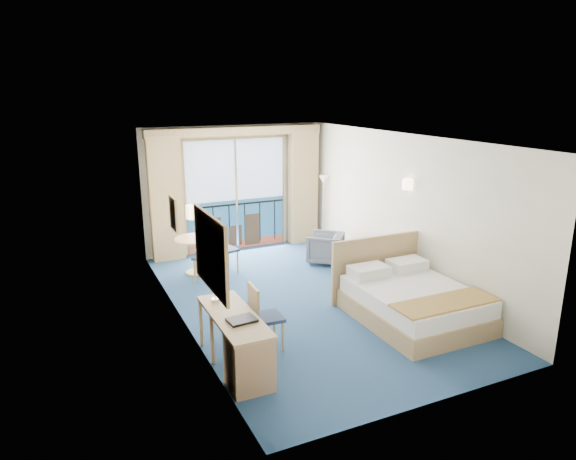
# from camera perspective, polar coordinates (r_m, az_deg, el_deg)

# --- Properties ---
(floor) EXTENTS (6.50, 6.50, 0.00)m
(floor) POSITION_cam_1_polar(r_m,az_deg,el_deg) (8.72, 1.55, -7.77)
(floor) COLOR navy
(floor) RESTS_ON ground
(room_walls) EXTENTS (4.04, 6.54, 2.72)m
(room_walls) POSITION_cam_1_polar(r_m,az_deg,el_deg) (8.18, 1.64, 3.75)
(room_walls) COLOR #EDE6CD
(room_walls) RESTS_ON ground
(balcony_door) EXTENTS (2.36, 0.03, 2.52)m
(balcony_door) POSITION_cam_1_polar(r_m,az_deg,el_deg) (11.22, -5.80, 3.57)
(balcony_door) COLOR navy
(balcony_door) RESTS_ON room_walls
(curtain_left) EXTENTS (0.65, 0.22, 2.55)m
(curtain_left) POSITION_cam_1_polar(r_m,az_deg,el_deg) (10.65, -13.41, 3.32)
(curtain_left) COLOR tan
(curtain_left) RESTS_ON room_walls
(curtain_right) EXTENTS (0.65, 0.22, 2.55)m
(curtain_right) POSITION_cam_1_polar(r_m,az_deg,el_deg) (11.65, 1.69, 4.75)
(curtain_right) COLOR tan
(curtain_right) RESTS_ON room_walls
(pelmet) EXTENTS (3.80, 0.25, 0.18)m
(pelmet) POSITION_cam_1_polar(r_m,az_deg,el_deg) (10.91, -5.76, 10.87)
(pelmet) COLOR tan
(pelmet) RESTS_ON room_walls
(mirror) EXTENTS (0.05, 1.25, 0.95)m
(mirror) POSITION_cam_1_polar(r_m,az_deg,el_deg) (6.18, -8.58, -2.49)
(mirror) COLOR tan
(mirror) RESTS_ON room_walls
(wall_print) EXTENTS (0.04, 0.42, 0.52)m
(wall_print) POSITION_cam_1_polar(r_m,az_deg,el_deg) (8.00, -12.61, 1.80)
(wall_print) COLOR tan
(wall_print) RESTS_ON room_walls
(sconce_left) EXTENTS (0.18, 0.18, 0.18)m
(sconce_left) POSITION_cam_1_polar(r_m,az_deg,el_deg) (6.95, -10.56, 1.99)
(sconce_left) COLOR beige
(sconce_left) RESTS_ON room_walls
(sconce_right) EXTENTS (0.18, 0.18, 0.18)m
(sconce_right) POSITION_cam_1_polar(r_m,az_deg,el_deg) (9.07, 13.15, 4.97)
(sconce_right) COLOR beige
(sconce_right) RESTS_ON room_walls
(bed) EXTENTS (1.72, 2.05, 1.08)m
(bed) POSITION_cam_1_polar(r_m,az_deg,el_deg) (8.14, 13.54, -7.63)
(bed) COLOR tan
(bed) RESTS_ON ground
(nightstand) EXTENTS (0.40, 0.38, 0.52)m
(nightstand) POSITION_cam_1_polar(r_m,az_deg,el_deg) (9.61, 10.74, -4.12)
(nightstand) COLOR tan
(nightstand) RESTS_ON ground
(phone) EXTENTS (0.20, 0.18, 0.07)m
(phone) POSITION_cam_1_polar(r_m,az_deg,el_deg) (9.50, 11.11, -2.47)
(phone) COLOR white
(phone) RESTS_ON nightstand
(armchair) EXTENTS (0.95, 0.94, 0.62)m
(armchair) POSITION_cam_1_polar(r_m,az_deg,el_deg) (10.46, 4.17, -1.99)
(armchair) COLOR #4E545F
(armchair) RESTS_ON ground
(floor_lamp) EXTENTS (0.22, 0.22, 1.57)m
(floor_lamp) POSITION_cam_1_polar(r_m,az_deg,el_deg) (11.51, 3.95, 4.16)
(floor_lamp) COLOR silver
(floor_lamp) RESTS_ON ground
(desk) EXTENTS (0.53, 1.53, 0.72)m
(desk) POSITION_cam_1_polar(r_m,az_deg,el_deg) (6.30, -4.71, -13.44)
(desk) COLOR tan
(desk) RESTS_ON ground
(desk_chair) EXTENTS (0.43, 0.42, 0.93)m
(desk_chair) POSITION_cam_1_polar(r_m,az_deg,el_deg) (6.98, -2.97, -9.22)
(desk_chair) COLOR #212F4E
(desk_chair) RESTS_ON ground
(folder) EXTENTS (0.36, 0.28, 0.03)m
(folder) POSITION_cam_1_polar(r_m,az_deg,el_deg) (6.32, -5.16, -9.92)
(folder) COLOR black
(folder) RESTS_ON desk
(desk_lamp) EXTENTS (0.12, 0.12, 0.44)m
(desk_lamp) POSITION_cam_1_polar(r_m,az_deg,el_deg) (6.80, -8.18, -5.28)
(desk_lamp) COLOR silver
(desk_lamp) RESTS_ON desk
(round_table) EXTENTS (0.78, 0.78, 0.70)m
(round_table) POSITION_cam_1_polar(r_m,az_deg,el_deg) (9.92, -10.19, -1.82)
(round_table) COLOR tan
(round_table) RESTS_ON ground
(table_chair_a) EXTENTS (0.50, 0.49, 0.94)m
(table_chair_a) POSITION_cam_1_polar(r_m,az_deg,el_deg) (9.85, -7.38, -1.84)
(table_chair_a) COLOR #212F4E
(table_chair_a) RESTS_ON ground
(table_chair_b) EXTENTS (0.59, 0.59, 1.01)m
(table_chair_b) POSITION_cam_1_polar(r_m,az_deg,el_deg) (9.57, -9.06, -2.21)
(table_chair_b) COLOR #212F4E
(table_chair_b) RESTS_ON ground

